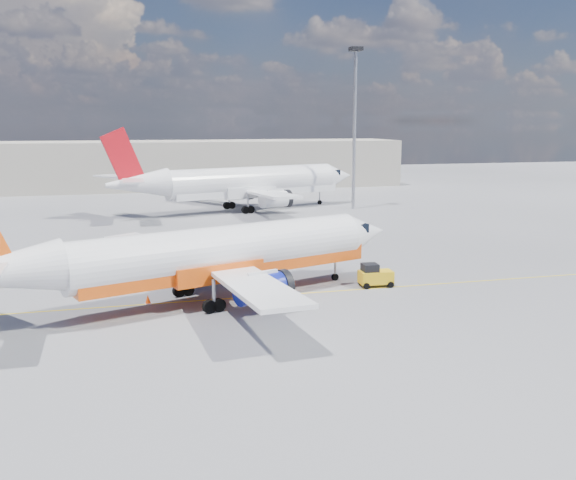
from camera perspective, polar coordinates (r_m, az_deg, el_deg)
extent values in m
plane|color=#58585C|center=(39.51, -2.20, -6.21)|extent=(240.00, 240.00, 0.00)
cube|color=yellow|center=(42.32, -3.08, -5.06)|extent=(70.00, 0.15, 0.01)
cube|color=#B8AF9E|center=(112.96, -8.02, 6.69)|extent=(70.00, 14.00, 8.00)
cylinder|color=white|center=(41.07, -5.82, -0.89)|extent=(19.95, 9.49, 3.10)
cone|color=white|center=(47.67, 6.84, 0.68)|extent=(4.46, 4.12, 3.10)
cube|color=black|center=(46.78, 5.67, 1.14)|extent=(2.15, 2.49, 0.64)
cube|color=#E5500E|center=(41.50, -5.24, -2.24)|extent=(19.77, 8.98, 1.09)
cube|color=white|center=(46.32, -11.01, -0.76)|extent=(8.42, 10.75, 0.73)
cube|color=white|center=(35.18, -2.86, -4.16)|extent=(3.88, 11.15, 0.73)
cylinder|color=navy|center=(45.20, -7.72, -2.06)|extent=(3.67, 2.71, 1.73)
cylinder|color=navy|center=(38.20, -2.26, -4.31)|extent=(3.67, 2.71, 1.73)
cylinder|color=black|center=(45.84, -6.08, -1.85)|extent=(1.06, 1.96, 1.91)
cylinder|color=black|center=(38.95, -0.43, -4.01)|extent=(1.06, 1.96, 1.91)
cylinder|color=#9B9BA3|center=(46.39, 4.22, -2.24)|extent=(0.21, 0.21, 1.91)
cylinder|color=black|center=(46.59, 4.20, -3.30)|extent=(0.55, 0.37, 0.51)
cylinder|color=black|center=(42.85, -9.28, -4.43)|extent=(0.89, 0.60, 0.82)
cylinder|color=black|center=(39.05, -6.59, -5.84)|extent=(0.89, 0.60, 0.82)
cylinder|color=white|center=(82.96, -3.16, 5.29)|extent=(23.30, 10.51, 3.60)
cone|color=white|center=(90.45, 4.51, 5.71)|extent=(5.13, 4.72, 3.60)
cone|color=white|center=(76.65, -13.27, 4.87)|extent=(8.10, 5.51, 3.42)
cube|color=black|center=(89.53, 3.75, 6.04)|extent=(2.46, 2.87, 0.74)
cube|color=white|center=(83.34, -2.84, 4.48)|extent=(23.11, 9.91, 1.27)
cube|color=white|center=(88.87, -6.40, 4.97)|extent=(9.56, 12.60, 0.85)
cube|color=white|center=(75.88, -1.46, 4.09)|extent=(4.20, 12.90, 0.85)
cylinder|color=white|center=(87.58, -4.38, 4.26)|extent=(4.24, 3.08, 2.01)
cylinder|color=white|center=(79.34, -1.13, 3.64)|extent=(4.24, 3.08, 2.01)
cylinder|color=black|center=(88.38, -3.40, 4.33)|extent=(1.18, 2.28, 2.22)
cylinder|color=black|center=(80.22, -0.09, 3.72)|extent=(1.18, 2.28, 2.22)
cube|color=red|center=(75.91, -14.52, 7.21)|extent=(4.83, 1.81, 6.61)
cube|color=white|center=(79.31, -15.20, 5.47)|extent=(4.98, 5.66, 0.19)
cube|color=white|center=(72.88, -13.60, 5.12)|extent=(2.36, 5.31, 0.19)
cylinder|color=#9B9BA3|center=(88.84, 2.84, 4.03)|extent=(0.24, 0.24, 2.22)
cylinder|color=black|center=(88.96, 2.83, 3.37)|extent=(0.64, 0.42, 0.59)
cylinder|color=black|center=(84.56, -5.24, 3.09)|extent=(1.03, 0.67, 0.95)
cylinder|color=black|center=(80.11, -3.57, 2.70)|extent=(1.03, 0.67, 0.95)
cylinder|color=black|center=(45.56, 6.48, -3.70)|extent=(0.45, 0.20, 0.44)
cylinder|color=black|center=(44.43, 6.99, -4.09)|extent=(0.45, 0.20, 0.44)
cylinder|color=black|center=(46.14, 8.57, -3.57)|extent=(0.45, 0.20, 0.44)
cylinder|color=black|center=(45.02, 9.12, -3.95)|extent=(0.45, 0.20, 0.44)
cube|color=gold|center=(45.17, 7.81, -3.28)|extent=(2.35, 1.34, 0.88)
cube|color=black|center=(44.86, 7.30, -2.44)|extent=(1.11, 1.11, 0.53)
cube|color=white|center=(41.67, -12.33, -5.53)|extent=(0.42, 0.42, 0.04)
cone|color=#EC4409|center=(41.59, -12.35, -5.14)|extent=(0.35, 0.35, 0.54)
cylinder|color=#9B9BA3|center=(84.25, 5.92, 9.55)|extent=(0.44, 0.44, 20.01)
cube|color=black|center=(84.71, 6.06, 16.54)|extent=(1.50, 1.50, 0.50)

